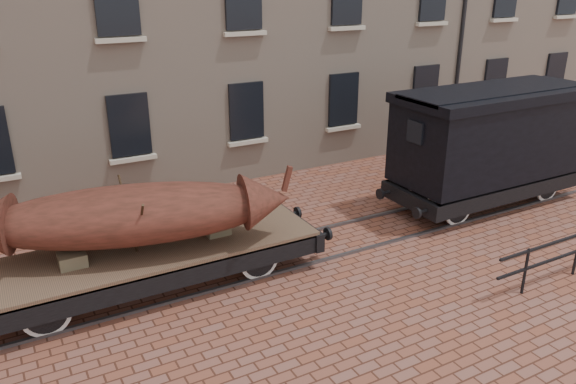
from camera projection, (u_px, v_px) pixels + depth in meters
ground at (300, 250)px, 13.10m from camera, size 90.00×90.00×0.00m
rail_track at (300, 249)px, 13.09m from camera, size 30.00×1.52×0.06m
flatcar_wagon at (150, 256)px, 11.27m from camera, size 7.69×2.09×1.16m
iron_boat at (133, 214)px, 10.80m from camera, size 6.31×3.07×1.53m
goods_van at (492, 134)px, 15.05m from camera, size 6.27×2.29×3.24m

